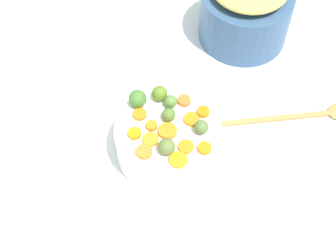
# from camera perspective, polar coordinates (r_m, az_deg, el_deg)

# --- Properties ---
(tabletop) EXTENTS (2.40, 2.40, 0.02)m
(tabletop) POSITION_cam_1_polar(r_m,az_deg,el_deg) (1.13, 0.76, -3.78)
(tabletop) COLOR silver
(tabletop) RESTS_ON ground
(serving_bowl_carrots) EXTENTS (0.23, 0.23, 0.09)m
(serving_bowl_carrots) POSITION_cam_1_polar(r_m,az_deg,el_deg) (1.09, 0.00, -1.62)
(serving_bowl_carrots) COLOR white
(serving_bowl_carrots) RESTS_ON tabletop
(metal_pot) EXTENTS (0.23, 0.23, 0.14)m
(metal_pot) POSITION_cam_1_polar(r_m,az_deg,el_deg) (1.32, 8.79, 12.42)
(metal_pot) COLOR #34537B
(metal_pot) RESTS_ON tabletop
(carrot_slice_0) EXTENTS (0.05, 0.05, 0.01)m
(carrot_slice_0) POSITION_cam_1_polar(r_m,az_deg,el_deg) (1.01, 1.17, -3.89)
(carrot_slice_0) COLOR orange
(carrot_slice_0) RESTS_ON serving_bowl_carrots
(carrot_slice_1) EXTENTS (0.04, 0.04, 0.01)m
(carrot_slice_1) POSITION_cam_1_polar(r_m,az_deg,el_deg) (1.05, -3.86, -0.86)
(carrot_slice_1) COLOR orange
(carrot_slice_1) RESTS_ON serving_bowl_carrots
(carrot_slice_2) EXTENTS (0.05, 0.05, 0.01)m
(carrot_slice_2) POSITION_cam_1_polar(r_m,az_deg,el_deg) (1.04, -2.00, -1.54)
(carrot_slice_2) COLOR orange
(carrot_slice_2) RESTS_ON serving_bowl_carrots
(carrot_slice_3) EXTENTS (0.04, 0.04, 0.01)m
(carrot_slice_3) POSITION_cam_1_polar(r_m,az_deg,el_deg) (1.09, 1.88, 2.92)
(carrot_slice_3) COLOR orange
(carrot_slice_3) RESTS_ON serving_bowl_carrots
(carrot_slice_4) EXTENTS (0.04, 0.04, 0.01)m
(carrot_slice_4) POSITION_cam_1_polar(r_m,az_deg,el_deg) (1.07, -3.27, 1.34)
(carrot_slice_4) COLOR orange
(carrot_slice_4) RESTS_ON serving_bowl_carrots
(carrot_slice_5) EXTENTS (0.04, 0.04, 0.01)m
(carrot_slice_5) POSITION_cam_1_polar(r_m,az_deg,el_deg) (1.03, 2.06, -2.39)
(carrot_slice_5) COLOR orange
(carrot_slice_5) RESTS_ON serving_bowl_carrots
(carrot_slice_6) EXTENTS (0.03, 0.03, 0.01)m
(carrot_slice_6) POSITION_cam_1_polar(r_m,az_deg,el_deg) (1.05, -1.92, 0.03)
(carrot_slice_6) COLOR orange
(carrot_slice_6) RESTS_ON serving_bowl_carrots
(carrot_slice_7) EXTENTS (0.04, 0.04, 0.01)m
(carrot_slice_7) POSITION_cam_1_polar(r_m,az_deg,el_deg) (1.08, 4.06, 1.63)
(carrot_slice_7) COLOR orange
(carrot_slice_7) RESTS_ON serving_bowl_carrots
(carrot_slice_8) EXTENTS (0.05, 0.05, 0.01)m
(carrot_slice_8) POSITION_cam_1_polar(r_m,az_deg,el_deg) (1.02, -2.76, -2.96)
(carrot_slice_8) COLOR orange
(carrot_slice_8) RESTS_ON serving_bowl_carrots
(carrot_slice_9) EXTENTS (0.04, 0.04, 0.01)m
(carrot_slice_9) POSITION_cam_1_polar(r_m,az_deg,el_deg) (1.07, 2.72, 0.77)
(carrot_slice_9) COLOR orange
(carrot_slice_9) RESTS_ON serving_bowl_carrots
(carrot_slice_10) EXTENTS (0.05, 0.05, 0.01)m
(carrot_slice_10) POSITION_cam_1_polar(r_m,az_deg,el_deg) (1.05, -0.06, -0.58)
(carrot_slice_10) COLOR orange
(carrot_slice_10) RESTS_ON serving_bowl_carrots
(carrot_slice_11) EXTENTS (0.03, 0.03, 0.01)m
(carrot_slice_11) POSITION_cam_1_polar(r_m,az_deg,el_deg) (1.03, 4.20, -2.57)
(carrot_slice_11) COLOR orange
(carrot_slice_11) RESTS_ON serving_bowl_carrots
(brussels_sprout_0) EXTENTS (0.04, 0.04, 0.04)m
(brussels_sprout_0) POSITION_cam_1_polar(r_m,az_deg,el_deg) (1.08, -3.50, 3.14)
(brussels_sprout_0) COLOR #46772E
(brussels_sprout_0) RESTS_ON serving_bowl_carrots
(brussels_sprout_1) EXTENTS (0.03, 0.03, 0.03)m
(brussels_sprout_1) POSITION_cam_1_polar(r_m,az_deg,el_deg) (1.08, 0.32, 2.82)
(brussels_sprout_1) COLOR #557E3A
(brussels_sprout_1) RESTS_ON serving_bowl_carrots
(brussels_sprout_2) EXTENTS (0.03, 0.03, 0.03)m
(brussels_sprout_2) POSITION_cam_1_polar(r_m,az_deg,el_deg) (1.09, -0.96, 3.76)
(brussels_sprout_2) COLOR #5A7924
(brussels_sprout_2) RESTS_ON serving_bowl_carrots
(brussels_sprout_3) EXTENTS (0.03, 0.03, 0.03)m
(brussels_sprout_3) POSITION_cam_1_polar(r_m,az_deg,el_deg) (1.06, 0.08, 1.30)
(brussels_sprout_3) COLOR #51702D
(brussels_sprout_3) RESTS_ON serving_bowl_carrots
(brussels_sprout_4) EXTENTS (0.04, 0.04, 0.04)m
(brussels_sprout_4) POSITION_cam_1_polar(r_m,az_deg,el_deg) (1.01, -0.15, -2.37)
(brussels_sprout_4) COLOR #5D7138
(brussels_sprout_4) RESTS_ON serving_bowl_carrots
(brussels_sprout_5) EXTENTS (0.03, 0.03, 0.03)m
(brussels_sprout_5) POSITION_cam_1_polar(r_m,az_deg,el_deg) (1.04, 3.84, -0.12)
(brussels_sprout_5) COLOR #58723A
(brussels_sprout_5) RESTS_ON serving_bowl_carrots
(wooden_spoon) EXTENTS (0.10, 0.34, 0.01)m
(wooden_spoon) POSITION_cam_1_polar(r_m,az_deg,el_deg) (1.24, 16.76, 1.32)
(wooden_spoon) COLOR #BC8247
(wooden_spoon) RESTS_ON tabletop
(dish_towel) EXTENTS (0.18, 0.15, 0.01)m
(dish_towel) POSITION_cam_1_polar(r_m,az_deg,el_deg) (1.23, -15.45, 1.55)
(dish_towel) COLOR #C6B596
(dish_towel) RESTS_ON tabletop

